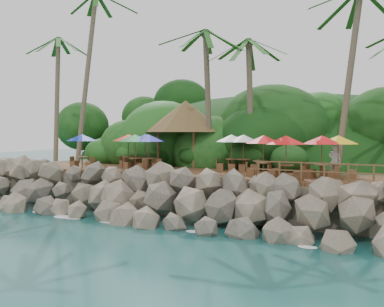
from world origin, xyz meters
The scene contains 12 objects.
ground centered at (0.00, 0.00, 0.00)m, with size 140.00×140.00×0.00m, color #19514F.
land_base centered at (0.00, 16.00, 1.05)m, with size 32.00×25.20×2.10m, color gray.
jungle_hill centered at (0.00, 23.50, 0.00)m, with size 44.80×28.00×15.40m, color #143811.
seawall centered at (0.00, 2.00, 1.15)m, with size 29.00×4.00×2.30m, color gray, non-canonical shape.
terrace centered at (0.00, 6.00, 2.20)m, with size 26.00×5.00×0.20m, color brown.
jungle_foliage centered at (0.00, 15.00, 0.00)m, with size 44.00×16.00×12.00m, color #143811, non-canonical shape.
foam_line centered at (0.00, 0.30, 0.03)m, with size 25.20×0.80×0.06m.
palms centered at (-0.26, 8.79, 12.03)m, with size 32.15×7.00×14.22m.
palapa centered at (-2.51, 9.61, 5.79)m, with size 5.71×5.71×4.60m.
dining_clusters centered at (0.83, 5.93, 4.17)m, with size 18.36×5.28×2.25m.
railing centered at (9.02, 3.65, 2.91)m, with size 8.30×0.10×1.00m.
waiter centered at (8.33, 6.73, 3.18)m, with size 0.64×0.42×1.76m, color white.
Camera 1 is at (13.38, -18.22, 4.85)m, focal length 42.65 mm.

